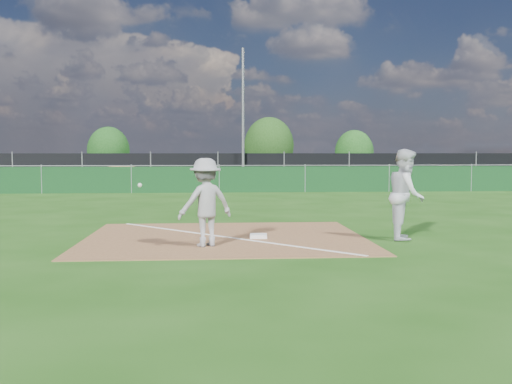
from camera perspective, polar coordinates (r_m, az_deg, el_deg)
ground at (r=21.38m, az=-3.57°, el=-1.00°), size 90.00×90.00×0.00m
infield_dirt at (r=12.44m, az=-3.10°, el=-4.57°), size 6.00×5.00×0.02m
foul_line at (r=12.43m, az=-3.10°, el=-4.50°), size 5.01×5.01×0.01m
green_fence at (r=26.33m, az=-3.70°, el=1.24°), size 44.00×0.05×1.20m
dirt_mound at (r=30.20m, az=-13.29°, el=1.47°), size 3.38×2.60×1.17m
black_fence at (r=34.31m, az=-3.83°, el=2.38°), size 46.00×0.04×1.80m
parking_lot at (r=39.34m, az=-3.87°, el=1.29°), size 46.00×9.00×0.01m
light_pole at (r=34.11m, az=-1.30°, el=7.59°), size 0.16×0.16×8.00m
first_base at (r=12.32m, az=0.25°, el=-4.42°), size 0.39×0.39×0.08m
play_at_first at (r=11.18m, az=-5.08°, el=-1.03°), size 1.91×1.06×1.73m
runner at (r=12.54m, az=14.77°, el=-0.23°), size 0.97×1.11×1.93m
car_left at (r=39.75m, az=-12.59°, el=2.34°), size 4.84×2.99×1.54m
car_mid at (r=39.37m, az=-6.76°, el=2.41°), size 5.00×3.04×1.56m
car_right at (r=39.91m, az=5.40°, el=2.17°), size 4.33×2.58×1.18m
tree_left at (r=45.91m, az=-14.53°, el=4.02°), size 3.24×3.24×3.85m
tree_mid at (r=44.58m, az=1.31°, el=4.65°), size 3.87×3.87×4.60m
tree_right at (r=46.59m, az=9.79°, el=3.96°), size 3.08×3.08×3.65m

